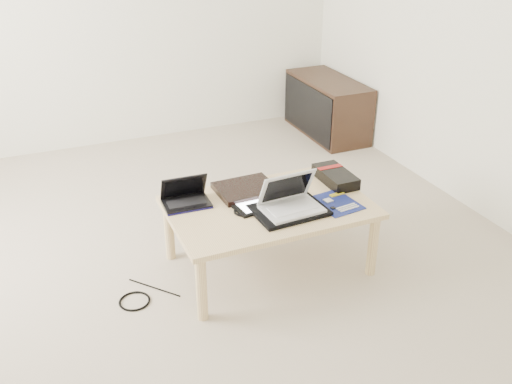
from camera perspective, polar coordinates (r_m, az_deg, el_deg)
name	(u,v)px	position (r m, az deg, el deg)	size (l,w,h in m)	color
ground	(183,257)	(3.44, -7.27, -6.51)	(4.00, 4.00, 0.00)	beige
coffee_table	(269,212)	(3.16, 1.31, -2.06)	(1.10, 0.70, 0.40)	beige
media_cabinet	(326,107)	(5.18, 7.06, 8.45)	(0.41, 0.90, 0.50)	#3B2318
book	(246,189)	(3.27, -1.02, 0.28)	(0.34, 0.29, 0.03)	black
netbook	(186,198)	(3.16, -7.05, -0.58)	(0.26, 0.19, 0.17)	black
tablet	(257,203)	(3.14, 0.07, -1.14)	(0.30, 0.24, 0.01)	black
remote	(291,190)	(3.28, 3.52, 0.19)	(0.11, 0.21, 0.02)	silver
neoprene_sleeve	(289,210)	(3.07, 3.32, -1.84)	(0.38, 0.28, 0.02)	black
white_laptop	(290,201)	(3.05, 3.43, -0.93)	(0.32, 0.24, 0.21)	silver
motherboard	(336,203)	(3.18, 8.02, -1.08)	(0.25, 0.29, 0.01)	#0D1556
gpu_box	(335,177)	(3.41, 7.94, 1.54)	(0.16, 0.31, 0.07)	black
cable_coil	(244,211)	(3.06, -1.25, -1.95)	(0.11, 0.11, 0.01)	black
floor_cable_coil	(135,301)	(3.13, -12.05, -10.63)	(0.17, 0.17, 0.01)	black
floor_cable_trail	(154,288)	(3.21, -10.14, -9.40)	(0.01, 0.01, 0.34)	black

